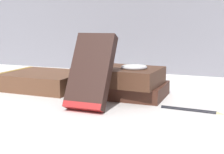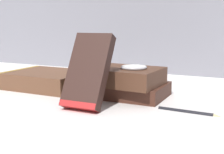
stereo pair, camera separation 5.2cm
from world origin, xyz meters
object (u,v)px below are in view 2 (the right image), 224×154
(book_flat_top, at_px, (117,75))
(book_leaning_front, at_px, (85,73))
(book_flat_bottom, at_px, (119,89))
(pocket_watch, at_px, (134,67))
(fountain_pen, at_px, (189,110))
(book_side_left, at_px, (46,79))
(reading_glasses, at_px, (128,82))

(book_flat_top, relative_size, book_leaning_front, 1.30)
(book_flat_bottom, height_order, pocket_watch, pocket_watch)
(book_flat_bottom, distance_m, fountain_pen, 0.19)
(book_flat_bottom, xyz_separation_m, book_flat_top, (0.00, -0.02, 0.03))
(book_flat_bottom, height_order, book_leaning_front, book_leaning_front)
(book_flat_bottom, xyz_separation_m, book_side_left, (-0.21, 0.00, 0.01))
(book_flat_top, bearing_deg, fountain_pen, -13.91)
(book_flat_bottom, relative_size, fountain_pen, 1.73)
(fountain_pen, bearing_deg, pocket_watch, 162.30)
(pocket_watch, bearing_deg, book_flat_bottom, 155.27)
(book_side_left, distance_m, reading_glasses, 0.23)
(pocket_watch, distance_m, fountain_pen, 0.16)
(pocket_watch, bearing_deg, fountain_pen, -21.20)
(reading_glasses, relative_size, fountain_pen, 0.89)
(book_flat_top, relative_size, fountain_pen, 1.60)
(book_flat_bottom, height_order, reading_glasses, book_flat_bottom)
(book_flat_bottom, distance_m, reading_glasses, 0.16)
(book_flat_bottom, height_order, book_side_left, book_side_left)
(reading_glasses, bearing_deg, book_flat_top, -97.78)
(book_flat_top, xyz_separation_m, book_side_left, (-0.22, 0.02, -0.03))
(book_flat_bottom, bearing_deg, book_side_left, 179.09)
(book_leaning_front, bearing_deg, pocket_watch, 58.00)
(pocket_watch, height_order, fountain_pen, pocket_watch)
(book_leaning_front, height_order, reading_glasses, book_leaning_front)
(book_leaning_front, distance_m, fountain_pen, 0.21)
(book_leaning_front, distance_m, reading_glasses, 0.28)
(book_flat_bottom, distance_m, book_side_left, 0.21)
(fountain_pen, bearing_deg, book_flat_bottom, 161.38)
(book_flat_top, relative_size, reading_glasses, 1.79)
(book_side_left, bearing_deg, pocket_watch, -4.86)
(book_flat_top, bearing_deg, reading_glasses, 107.54)
(book_side_left, xyz_separation_m, reading_glasses, (0.18, 0.15, -0.02))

